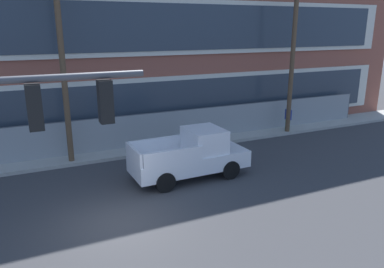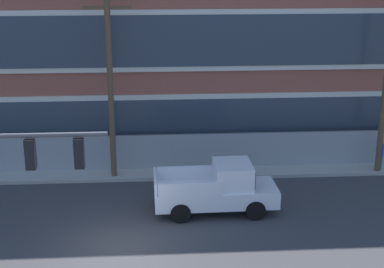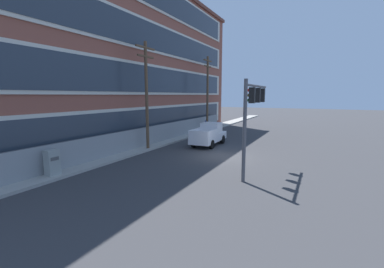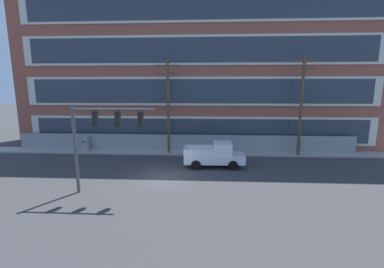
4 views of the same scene
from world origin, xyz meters
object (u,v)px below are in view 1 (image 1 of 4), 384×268
pickup_truck_white (192,156)px  utility_pole_near_corner (62,56)px  utility_pole_midblock (293,46)px  pedestrian_near_cabinet (288,117)px

pickup_truck_white → utility_pole_near_corner: bearing=139.2°
utility_pole_midblock → pedestrian_near_cabinet: bearing=51.3°
utility_pole_near_corner → pickup_truck_white: bearing=-40.8°
utility_pole_midblock → pedestrian_near_cabinet: 4.18m
pickup_truck_white → utility_pole_midblock: utility_pole_midblock is taller
utility_pole_midblock → pickup_truck_white: bearing=-155.3°
utility_pole_near_corner → utility_pole_midblock: (12.43, -0.16, 0.18)m
utility_pole_near_corner → utility_pole_midblock: utility_pole_midblock is taller
utility_pole_near_corner → utility_pole_midblock: bearing=-0.7°
utility_pole_midblock → pedestrian_near_cabinet: utility_pole_midblock is taller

